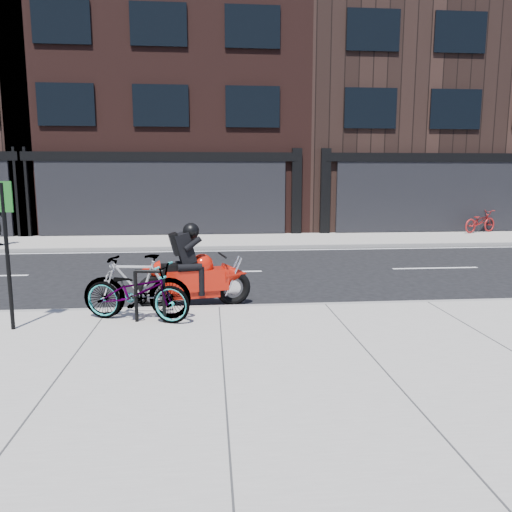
{
  "coord_description": "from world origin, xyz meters",
  "views": [
    {
      "loc": [
        -0.14,
        -10.96,
        2.55
      ],
      "look_at": [
        0.78,
        -0.94,
        0.9
      ],
      "focal_mm": 35.0,
      "sensor_mm": 36.0,
      "label": 1
    }
  ],
  "objects": [
    {
      "name": "sign_post",
      "position": [
        -3.27,
        -3.04,
        1.51
      ],
      "size": [
        0.31,
        0.08,
        2.32
      ],
      "rotation": [
        0.0,
        0.0,
        -0.19
      ],
      "color": "black",
      "rests_on": "sidewalk_near"
    },
    {
      "name": "bicycle_front",
      "position": [
        -1.37,
        -2.74,
        0.62
      ],
      "size": [
        1.98,
        1.23,
        0.98
      ],
      "primitive_type": "imported",
      "rotation": [
        0.0,
        0.0,
        1.24
      ],
      "color": "gray",
      "rests_on": "sidewalk_near"
    },
    {
      "name": "sidewalk_near",
      "position": [
        0.0,
        -5.0,
        0.07
      ],
      "size": [
        60.0,
        6.0,
        0.13
      ],
      "primitive_type": "cube",
      "color": "gray",
      "rests_on": "ground"
    },
    {
      "name": "building_mideast",
      "position": [
        10.0,
        14.5,
        6.25
      ],
      "size": [
        12.0,
        10.0,
        12.5
      ],
      "primitive_type": "cube",
      "color": "black",
      "rests_on": "ground"
    },
    {
      "name": "bicycle_far",
      "position": [
        11.16,
        9.0,
        0.6
      ],
      "size": [
        1.89,
        1.28,
        0.94
      ],
      "primitive_type": "imported",
      "rotation": [
        0.0,
        0.0,
        1.98
      ],
      "color": "maroon",
      "rests_on": "sidewalk_far"
    },
    {
      "name": "sidewalk_far",
      "position": [
        0.0,
        7.75,
        0.07
      ],
      "size": [
        60.0,
        3.5,
        0.13
      ],
      "primitive_type": "cube",
      "color": "gray",
      "rests_on": "ground"
    },
    {
      "name": "bicycle_rear",
      "position": [
        -1.39,
        -2.6,
        0.68
      ],
      "size": [
        1.89,
        0.77,
        1.1
      ],
      "primitive_type": "imported",
      "rotation": [
        0.0,
        0.0,
        4.57
      ],
      "color": "gray",
      "rests_on": "sidewalk_near"
    },
    {
      "name": "building_center",
      "position": [
        -2.0,
        14.5,
        7.25
      ],
      "size": [
        12.0,
        10.0,
        14.5
      ],
      "primitive_type": "cube",
      "color": "black",
      "rests_on": "ground"
    },
    {
      "name": "ground",
      "position": [
        0.0,
        0.0,
        0.0
      ],
      "size": [
        120.0,
        120.0,
        0.0
      ],
      "primitive_type": "plane",
      "color": "black",
      "rests_on": "ground"
    },
    {
      "name": "motorcycle",
      "position": [
        -0.36,
        -1.51,
        0.67
      ],
      "size": [
        2.21,
        0.76,
        1.66
      ],
      "rotation": [
        0.0,
        0.0,
        0.2
      ],
      "color": "black",
      "rests_on": "ground"
    },
    {
      "name": "bike_rack",
      "position": [
        -1.15,
        -2.84,
        0.65
      ],
      "size": [
        0.52,
        0.14,
        0.88
      ],
      "rotation": [
        0.0,
        0.0,
        -0.17
      ],
      "color": "black",
      "rests_on": "sidewalk_near"
    }
  ]
}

